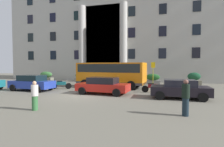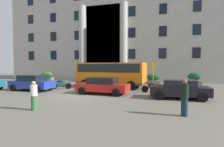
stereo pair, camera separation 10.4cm
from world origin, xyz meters
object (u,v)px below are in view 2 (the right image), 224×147
Objects in this scene: hedge_planter_entrance_left at (194,79)px; motorcycle_near_kerb at (61,84)px; hedge_planter_entrance_right at (153,79)px; pedestrian_woman_with_bag at (34,96)px; hedge_planter_far_west at (46,77)px; scooter_by_planter at (152,87)px; bus_stop_sign at (153,72)px; hedge_planter_east at (114,78)px; parked_sedan_second at (32,83)px; hedge_planter_west at (81,77)px; orange_minibus at (111,73)px; pedestrian_man_red_shirt at (184,98)px; parked_coupe_end at (103,85)px; white_taxi_kerbside at (179,89)px.

hedge_planter_entrance_left is 15.42m from motorcycle_near_kerb.
pedestrian_woman_with_bag is (-5.49, -15.26, 0.14)m from hedge_planter_entrance_right.
hedge_planter_far_west is 1.03× the size of scooter_by_planter.
bus_stop_sign is 1.41× the size of hedge_planter_east.
scooter_by_planter is (11.00, 1.69, -0.29)m from parked_sedan_second.
bus_stop_sign is 1.51× the size of hedge_planter_west.
bus_stop_sign is at bearing -30.97° from hedge_planter_east.
hedge_planter_east reaches higher than parked_sedan_second.
hedge_planter_east reaches higher than hedge_planter_entrance_right.
parked_sedan_second is (-10.73, -9.01, 0.11)m from hedge_planter_entrance_right.
hedge_planter_entrance_right is (15.51, 0.05, -0.08)m from hedge_planter_far_west.
hedge_planter_west is at bearing 90.05° from parked_sedan_second.
orange_minibus is 5.16m from scooter_by_planter.
pedestrian_woman_with_bag is 7.60m from pedestrian_man_red_shirt.
pedestrian_woman_with_bag is at bearing -73.59° from hedge_planter_west.
motorcycle_near_kerb is (-8.76, -7.21, -0.17)m from hedge_planter_entrance_right.
bus_stop_sign is 1.76× the size of hedge_planter_entrance_left.
scooter_by_planter is at bearing -17.62° from motorcycle_near_kerb.
parked_coupe_end reaches higher than motorcycle_near_kerb.
orange_minibus is 4.28× the size of pedestrian_man_red_shirt.
scooter_by_planter is (3.94, 1.86, -0.26)m from parked_coupe_end.
hedge_planter_east reaches higher than white_taxi_kerbside.
white_taxi_kerbside is (-2.59, -9.80, -0.03)m from hedge_planter_entrance_left.
pedestrian_woman_with_bag is (5.24, -6.25, 0.03)m from parked_sedan_second.
hedge_planter_west is 0.93× the size of hedge_planter_east.
hedge_planter_east reaches higher than hedge_planter_west.
white_taxi_kerbside is (2.25, -9.73, 0.07)m from hedge_planter_entrance_right.
motorcycle_near_kerb and scooter_by_planter have the same top height.
orange_minibus is at bearing -130.27° from hedge_planter_entrance_right.
hedge_planter_west is at bearing 140.76° from white_taxi_kerbside.
hedge_planter_west is 0.99× the size of hedge_planter_entrance_right.
hedge_planter_entrance_right is at bearing -179.18° from hedge_planter_entrance_left.
pedestrian_woman_with_bag reaches higher than hedge_planter_far_west.
bus_stop_sign is 1.38× the size of scooter_by_planter.
hedge_planter_far_west is 22.66m from pedestrian_man_red_shirt.
parked_sedan_second is 8.16m from pedestrian_woman_with_bag.
pedestrian_woman_with_bag reaches higher than hedge_planter_entrance_left.
orange_minibus is 1.85× the size of white_taxi_kerbside.
hedge_planter_far_west is at bearing -179.81° from hedge_planter_entrance_right.
motorcycle_near_kerb is (-5.09, 1.97, -0.26)m from parked_coupe_end.
scooter_by_planter is (-4.56, -7.39, -0.28)m from hedge_planter_entrance_left.
hedge_planter_entrance_right is at bearing 103.35° from white_taxi_kerbside.
bus_stop_sign is 0.64× the size of parked_sedan_second.
white_taxi_kerbside is at bearing -29.79° from motorcycle_near_kerb.
hedge_planter_entrance_right is at bearing 72.37° from parked_coupe_end.
white_taxi_kerbside is 3.12m from scooter_by_planter.
white_taxi_kerbside is 2.31× the size of pedestrian_man_red_shirt.
bus_stop_sign is at bearing -19.31° from hedge_planter_west.
parked_sedan_second is at bearing -177.15° from parked_coupe_end.
orange_minibus is at bearing -41.93° from hedge_planter_west.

